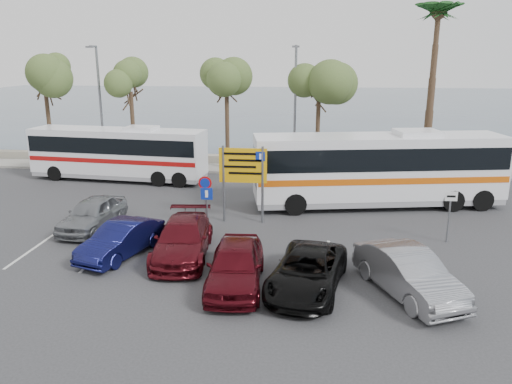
# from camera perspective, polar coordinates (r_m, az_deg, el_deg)

# --- Properties ---
(ground) EXTENTS (120.00, 120.00, 0.00)m
(ground) POSITION_cam_1_polar(r_m,az_deg,el_deg) (20.65, -5.41, -6.15)
(ground) COLOR #313133
(ground) RESTS_ON ground
(kerb_strip) EXTENTS (44.00, 2.40, 0.15)m
(kerb_strip) POSITION_cam_1_polar(r_m,az_deg,el_deg) (33.88, -0.73, 2.63)
(kerb_strip) COLOR gray
(kerb_strip) RESTS_ON ground
(seawall) EXTENTS (48.00, 0.80, 0.60)m
(seawall) POSITION_cam_1_polar(r_m,az_deg,el_deg) (35.77, -0.34, 3.69)
(seawall) COLOR gray
(seawall) RESTS_ON ground
(sea) EXTENTS (140.00, 140.00, 0.00)m
(sea) POSITION_cam_1_polar(r_m,az_deg,el_deg) (79.26, 3.31, 9.90)
(sea) COLOR #38495A
(sea) RESTS_ON ground
(tree_far_left) EXTENTS (3.20, 3.20, 7.60)m
(tree_far_left) POSITION_cam_1_polar(r_m,az_deg,el_deg) (37.42, -23.11, 12.32)
(tree_far_left) COLOR #382619
(tree_far_left) RESTS_ON kerb_strip
(tree_left) EXTENTS (3.20, 3.20, 7.20)m
(tree_left) POSITION_cam_1_polar(r_m,az_deg,el_deg) (34.95, -14.22, 12.39)
(tree_left) COLOR #382619
(tree_left) RESTS_ON kerb_strip
(tree_mid) EXTENTS (3.20, 3.20, 8.00)m
(tree_mid) POSITION_cam_1_polar(r_m,az_deg,el_deg) (33.27, -3.41, 13.81)
(tree_mid) COLOR #382619
(tree_mid) RESTS_ON kerb_strip
(tree_right) EXTENTS (3.20, 3.20, 7.40)m
(tree_right) POSITION_cam_1_polar(r_m,az_deg,el_deg) (32.83, 7.26, 12.85)
(tree_right) COLOR #382619
(tree_right) RESTS_ON kerb_strip
(palm_tree) EXTENTS (4.80, 4.80, 11.20)m
(palm_tree) POSITION_cam_1_polar(r_m,az_deg,el_deg) (33.73, 20.11, 18.44)
(palm_tree) COLOR #382619
(palm_tree) RESTS_ON kerb_strip
(street_lamp_left) EXTENTS (0.45, 1.15, 8.01)m
(street_lamp_left) POSITION_cam_1_polar(r_m,az_deg,el_deg) (35.34, -17.42, 9.90)
(street_lamp_left) COLOR slate
(street_lamp_left) RESTS_ON kerb_strip
(street_lamp_right) EXTENTS (0.45, 1.15, 8.01)m
(street_lamp_right) POSITION_cam_1_polar(r_m,az_deg,el_deg) (32.47, 4.49, 10.12)
(street_lamp_right) COLOR slate
(street_lamp_right) RESTS_ON kerb_strip
(direction_sign) EXTENTS (2.20, 0.12, 3.60)m
(direction_sign) POSITION_cam_1_polar(r_m,az_deg,el_deg) (22.78, -1.49, 2.38)
(direction_sign) COLOR slate
(direction_sign) RESTS_ON ground
(sign_no_stop) EXTENTS (0.60, 0.08, 2.35)m
(sign_no_stop) POSITION_cam_1_polar(r_m,az_deg,el_deg) (22.48, -5.81, -0.12)
(sign_no_stop) COLOR slate
(sign_no_stop) RESTS_ON ground
(sign_parking) EXTENTS (0.50, 0.07, 2.25)m
(sign_parking) POSITION_cam_1_polar(r_m,az_deg,el_deg) (20.94, -5.62, -1.59)
(sign_parking) COLOR slate
(sign_parking) RESTS_ON ground
(sign_taxi) EXTENTS (0.50, 0.07, 2.20)m
(sign_taxi) POSITION_cam_1_polar(r_m,az_deg,el_deg) (21.99, 21.26, -1.90)
(sign_taxi) COLOR slate
(sign_taxi) RESTS_ON ground
(lane_markings) EXTENTS (12.02, 4.20, 0.01)m
(lane_markings) POSITION_cam_1_polar(r_m,az_deg,el_deg) (20.00, -9.20, -7.01)
(lane_markings) COLOR silver
(lane_markings) RESTS_ON ground
(coach_bus_left) EXTENTS (11.06, 3.41, 3.39)m
(coach_bus_left) POSITION_cam_1_polar(r_m,az_deg,el_deg) (32.13, -15.46, 4.10)
(coach_bus_left) COLOR white
(coach_bus_left) RESTS_ON ground
(coach_bus_right) EXTENTS (12.86, 4.91, 3.92)m
(coach_bus_right) POSITION_cam_1_polar(r_m,az_deg,el_deg) (26.18, 13.76, 2.28)
(coach_bus_right) COLOR white
(coach_bus_right) RESTS_ON ground
(car_silver_a) EXTENTS (2.09, 4.35, 1.43)m
(car_silver_a) POSITION_cam_1_polar(r_m,az_deg,el_deg) (23.45, -18.17, -2.36)
(car_silver_a) COLOR slate
(car_silver_a) RESTS_ON ground
(car_blue) EXTENTS (2.54, 4.26, 1.33)m
(car_blue) POSITION_cam_1_polar(r_m,az_deg,el_deg) (20.08, -15.16, -5.26)
(car_blue) COLOR #0E1042
(car_blue) RESTS_ON ground
(car_maroon) EXTENTS (2.45, 5.08, 1.43)m
(car_maroon) POSITION_cam_1_polar(r_m,az_deg,el_deg) (19.48, -8.37, -5.35)
(car_maroon) COLOR #500D14
(car_maroon) RESTS_ON ground
(car_red) EXTENTS (2.04, 4.57, 1.53)m
(car_red) POSITION_cam_1_polar(r_m,az_deg,el_deg) (16.90, -2.36, -8.32)
(car_red) COLOR #490A12
(car_red) RESTS_ON ground
(suv_black) EXTENTS (3.01, 5.01, 1.30)m
(suv_black) POSITION_cam_1_polar(r_m,az_deg,el_deg) (16.79, 5.88, -8.99)
(suv_black) COLOR black
(suv_black) RESTS_ON ground
(car_silver_b) EXTENTS (3.33, 4.81, 1.50)m
(car_silver_b) POSITION_cam_1_polar(r_m,az_deg,el_deg) (17.07, 17.00, -8.83)
(car_silver_b) COLOR gray
(car_silver_b) RESTS_ON ground
(pedestrian_far) EXTENTS (0.86, 0.98, 1.69)m
(pedestrian_far) POSITION_cam_1_polar(r_m,az_deg,el_deg) (27.10, 20.97, 0.01)
(pedestrian_far) COLOR #383F55
(pedestrian_far) RESTS_ON ground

